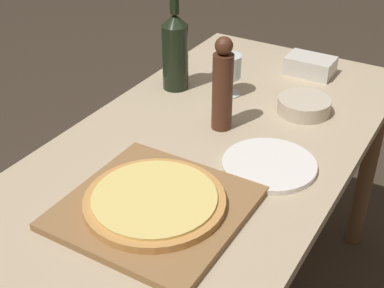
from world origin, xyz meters
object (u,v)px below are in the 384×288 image
Objects in this scene: wine_glass at (229,68)px; wine_bottle at (175,50)px; small_bowl at (304,106)px; pepper_mill at (223,86)px; pizza at (155,200)px.

wine_bottle is at bearing -166.07° from wine_glass.
wine_glass is 0.25m from small_bowl.
pepper_mill is 0.21m from wine_glass.
wine_bottle is 1.17× the size of pepper_mill.
small_bowl is at bearing 2.16° from wine_glass.
pizza is 1.01× the size of wine_bottle.
wine_bottle is at bearing -173.00° from small_bowl.
pizza is at bearing -78.11° from wine_glass.
wine_bottle is 0.18m from wine_glass.
pizza is at bearing -101.33° from small_bowl.
wine_glass is at bearing -177.84° from small_bowl.
wine_bottle is 0.43m from small_bowl.
pizza is at bearing -62.12° from wine_bottle.
pepper_mill is (0.24, -0.15, 0.00)m from wine_bottle.
pizza is 0.63m from wine_bottle.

